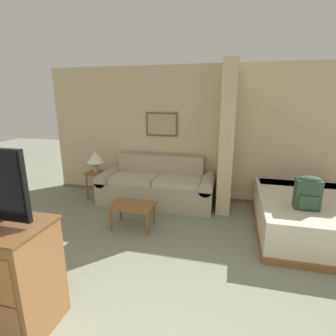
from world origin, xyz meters
The scene contains 8 objects.
wall_back centered at (0.00, 4.09, 1.30)m, with size 6.55×0.16×2.60m.
wall_partition_pillar centered at (0.39, 3.67, 1.30)m, with size 0.24×0.72×2.60m.
couch centered at (-0.89, 3.61, 0.33)m, with size 2.22×0.84×0.90m.
coffee_table centered at (-0.97, 2.53, 0.34)m, with size 0.67×0.45×0.39m.
side_table centered at (-2.15, 3.58, 0.43)m, with size 0.36×0.36×0.55m.
table_lamp centered at (-2.15, 3.58, 0.85)m, with size 0.36×0.36×0.43m.
bed centered at (1.66, 3.01, 0.28)m, with size 1.48×1.96×0.56m.
backpack centered at (1.50, 2.61, 0.79)m, with size 0.31×0.22×0.46m.
Camera 1 is at (0.49, -1.02, 2.01)m, focal length 28.00 mm.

